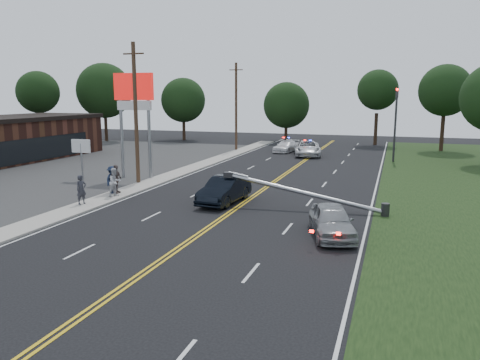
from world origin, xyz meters
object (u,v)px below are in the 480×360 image
(utility_pole_far, at_px, (236,107))
(small_sign, at_px, (81,150))
(traffic_signal, at_px, (396,118))
(bystander_a, at_px, (81,190))
(utility_pole_mid, at_px, (136,113))
(pylon_sign, at_px, (134,100))
(crashed_sedan, at_px, (224,190))
(waiting_sedan, at_px, (332,221))
(bystander_d, at_px, (116,179))
(bystander_b, at_px, (115,182))
(bystander_c, at_px, (112,180))
(emergency_b, at_px, (286,146))
(emergency_a, at_px, (307,148))
(fallen_streetlight, at_px, (312,194))

(utility_pole_far, bearing_deg, small_sign, -102.31)
(traffic_signal, xyz_separation_m, bystander_a, (-17.00, -25.15, -3.23))
(utility_pole_mid, bearing_deg, traffic_signal, 45.80)
(pylon_sign, bearing_deg, bystander_a, -78.87)
(crashed_sedan, height_order, waiting_sedan, crashed_sedan)
(traffic_signal, relative_size, waiting_sedan, 1.62)
(bystander_d, bearing_deg, utility_pole_far, 3.05)
(bystander_a, bearing_deg, bystander_b, 7.58)
(crashed_sedan, xyz_separation_m, bystander_c, (-7.64, -0.18, 0.22))
(small_sign, bearing_deg, emergency_b, 64.63)
(emergency_a, xyz_separation_m, bystander_a, (-8.25, -27.07, 0.18))
(crashed_sedan, xyz_separation_m, bystander_a, (-7.58, -3.40, 0.19))
(fallen_streetlight, distance_m, bystander_b, 12.29)
(bystander_b, bearing_deg, emergency_b, 7.36)
(crashed_sedan, bearing_deg, bystander_b, -168.75)
(utility_pole_far, distance_m, crashed_sedan, 27.34)
(waiting_sedan, bearing_deg, utility_pole_mid, 133.31)
(fallen_streetlight, bearing_deg, crashed_sedan, 177.43)
(bystander_a, distance_m, bystander_d, 3.29)
(utility_pole_far, relative_size, emergency_a, 1.74)
(bystander_b, bearing_deg, small_sign, 69.01)
(bystander_b, xyz_separation_m, bystander_d, (-0.45, 0.79, 0.03))
(waiting_sedan, bearing_deg, emergency_a, 85.47)
(utility_pole_far, xyz_separation_m, emergency_a, (8.75, -2.09, -4.29))
(bystander_a, bearing_deg, utility_pole_mid, 25.30)
(waiting_sedan, bearing_deg, pylon_sign, 130.09)
(emergency_a, bearing_deg, bystander_a, -119.54)
(crashed_sedan, height_order, bystander_a, bystander_a)
(traffic_signal, height_order, emergency_a, traffic_signal)
(traffic_signal, relative_size, utility_pole_far, 0.70)
(utility_pole_far, bearing_deg, bystander_c, -89.03)
(bystander_c, bearing_deg, bystander_b, -137.34)
(emergency_b, relative_size, bystander_a, 2.60)
(utility_pole_mid, xyz_separation_m, emergency_b, (5.84, 22.44, -4.44))
(bystander_a, bearing_deg, bystander_c, 22.37)
(bystander_d, bearing_deg, utility_pole_mid, 11.28)
(bystander_c, bearing_deg, utility_pole_far, 0.56)
(fallen_streetlight, bearing_deg, emergency_b, 105.93)
(small_sign, bearing_deg, bystander_d, -35.35)
(traffic_signal, distance_m, bystander_c, 27.97)
(fallen_streetlight, relative_size, bystander_c, 5.29)
(bystander_a, height_order, bystander_d, bystander_d)
(bystander_c, bearing_deg, waiting_sedan, -108.01)
(emergency_a, distance_m, bystander_a, 28.30)
(utility_pole_mid, distance_m, bystander_d, 5.64)
(pylon_sign, height_order, bystander_a, pylon_sign)
(small_sign, distance_m, emergency_a, 24.13)
(waiting_sedan, bearing_deg, traffic_signal, 67.73)
(utility_pole_mid, bearing_deg, small_sign, 180.00)
(fallen_streetlight, bearing_deg, utility_pole_mid, 163.36)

